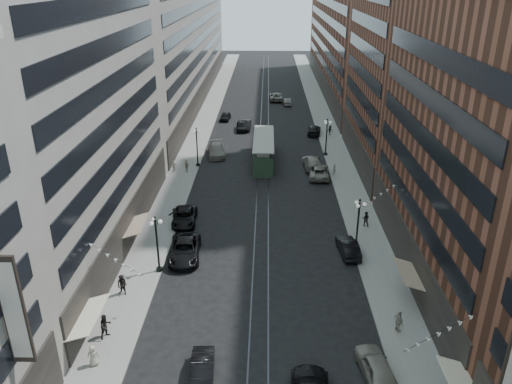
# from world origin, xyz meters

# --- Properties ---
(ground) EXTENTS (220.00, 220.00, 0.00)m
(ground) POSITION_xyz_m (0.00, 60.00, 0.00)
(ground) COLOR black
(ground) RESTS_ON ground
(sidewalk_west) EXTENTS (4.00, 180.00, 0.15)m
(sidewalk_west) POSITION_xyz_m (-11.00, 70.00, 0.07)
(sidewalk_west) COLOR gray
(sidewalk_west) RESTS_ON ground
(sidewalk_east) EXTENTS (4.00, 180.00, 0.15)m
(sidewalk_east) POSITION_xyz_m (11.00, 70.00, 0.07)
(sidewalk_east) COLOR gray
(sidewalk_east) RESTS_ON ground
(rail_west) EXTENTS (0.12, 180.00, 0.02)m
(rail_west) POSITION_xyz_m (-0.70, 70.00, 0.01)
(rail_west) COLOR #2D2D33
(rail_west) RESTS_ON ground
(rail_east) EXTENTS (0.12, 180.00, 0.02)m
(rail_east) POSITION_xyz_m (0.70, 70.00, 0.01)
(rail_east) COLOR #2D2D33
(rail_east) RESTS_ON ground
(building_west_mid) EXTENTS (8.00, 36.00, 28.00)m
(building_west_mid) POSITION_xyz_m (-17.00, 33.00, 14.00)
(building_west_mid) COLOR #9C968A
(building_west_mid) RESTS_ON ground
(building_west_far) EXTENTS (8.00, 90.00, 26.00)m
(building_west_far) POSITION_xyz_m (-17.00, 96.00, 13.00)
(building_west_far) COLOR #9C968A
(building_west_far) RESTS_ON ground
(building_east_mid) EXTENTS (8.00, 30.00, 24.00)m
(building_east_mid) POSITION_xyz_m (17.00, 28.00, 12.00)
(building_east_mid) COLOR brown
(building_east_mid) RESTS_ON ground
(building_east_tower) EXTENTS (8.00, 26.00, 42.00)m
(building_east_tower) POSITION_xyz_m (17.00, 56.00, 21.00)
(building_east_tower) COLOR brown
(building_east_tower) RESTS_ON ground
(building_east_far) EXTENTS (8.00, 72.00, 24.00)m
(building_east_far) POSITION_xyz_m (17.00, 105.00, 12.00)
(building_east_far) COLOR brown
(building_east_far) RESTS_ON ground
(lamppost_sw_far) EXTENTS (1.03, 1.14, 5.52)m
(lamppost_sw_far) POSITION_xyz_m (-9.20, 28.00, 3.10)
(lamppost_sw_far) COLOR black
(lamppost_sw_far) RESTS_ON sidewalk_west
(lamppost_sw_mid) EXTENTS (1.03, 1.14, 5.52)m
(lamppost_sw_mid) POSITION_xyz_m (-9.20, 55.00, 3.10)
(lamppost_sw_mid) COLOR black
(lamppost_sw_mid) RESTS_ON sidewalk_west
(lamppost_se_far) EXTENTS (1.03, 1.14, 5.52)m
(lamppost_se_far) POSITION_xyz_m (9.20, 32.00, 3.10)
(lamppost_se_far) COLOR black
(lamppost_se_far) RESTS_ON sidewalk_east
(lamppost_se_mid) EXTENTS (1.03, 1.14, 5.52)m
(lamppost_se_mid) POSITION_xyz_m (9.20, 60.00, 3.10)
(lamppost_se_mid) COLOR black
(lamppost_se_mid) RESTS_ON sidewalk_east
(streetcar) EXTENTS (2.86, 12.94, 3.58)m
(streetcar) POSITION_xyz_m (0.00, 57.20, 1.65)
(streetcar) COLOR #263C28
(streetcar) RESTS_ON ground
(car_2) EXTENTS (3.25, 6.27, 1.69)m
(car_2) POSITION_xyz_m (-7.26, 30.58, 0.85)
(car_2) COLOR black
(car_2) RESTS_ON ground
(car_4) EXTENTS (2.55, 4.97, 1.62)m
(car_4) POSITION_xyz_m (7.91, 15.57, 0.81)
(car_4) COLOR gray
(car_4) RESTS_ON ground
(car_5) EXTENTS (1.79, 4.42, 1.43)m
(car_5) POSITION_xyz_m (-3.70, 15.02, 0.71)
(car_5) COLOR black
(car_5) RESTS_ON ground
(pedestrian_1) EXTENTS (0.86, 0.57, 1.63)m
(pedestrian_1) POSITION_xyz_m (-11.31, 16.04, 0.97)
(pedestrian_1) COLOR #AEA990
(pedestrian_1) RESTS_ON sidewalk_west
(pedestrian_2) EXTENTS (1.00, 0.74, 1.84)m
(pedestrian_2) POSITION_xyz_m (-11.52, 24.29, 1.07)
(pedestrian_2) COLOR black
(pedestrian_2) RESTS_ON sidewalk_west
(pedestrian_4) EXTENTS (0.85, 1.17, 1.81)m
(pedestrian_4) POSITION_xyz_m (10.47, 20.09, 1.06)
(pedestrian_4) COLOR gray
(pedestrian_4) RESTS_ON sidewalk_east
(car_7) EXTENTS (2.68, 5.39, 1.47)m
(car_7) POSITION_xyz_m (-8.39, 37.76, 0.73)
(car_7) COLOR black
(car_7) RESTS_ON ground
(car_8) EXTENTS (3.18, 6.16, 1.71)m
(car_8) POSITION_xyz_m (-7.02, 59.71, 0.85)
(car_8) COLOR #66635B
(car_8) RESTS_ON ground
(car_9) EXTENTS (2.03, 4.26, 1.41)m
(car_9) POSITION_xyz_m (-7.27, 79.37, 0.70)
(car_9) COLOR black
(car_9) RESTS_ON ground
(car_10) EXTENTS (2.01, 4.70, 1.51)m
(car_10) POSITION_xyz_m (8.40, 31.58, 0.75)
(car_10) COLOR black
(car_10) RESTS_ON ground
(car_11) EXTENTS (2.98, 5.85, 1.58)m
(car_11) POSITION_xyz_m (7.41, 51.53, 0.79)
(car_11) COLOR slate
(car_11) RESTS_ON ground
(car_12) EXTENTS (2.74, 5.36, 1.49)m
(car_12) POSITION_xyz_m (8.40, 70.92, 0.74)
(car_12) COLOR black
(car_12) RESTS_ON ground
(car_13) EXTENTS (2.11, 4.80, 1.61)m
(car_13) POSITION_xyz_m (-3.88, 72.81, 0.80)
(car_13) COLOR black
(car_13) RESTS_ON ground
(car_14) EXTENTS (1.86, 4.33, 1.39)m
(car_14) POSITION_xyz_m (4.50, 91.11, 0.69)
(car_14) COLOR #65625A
(car_14) RESTS_ON ground
(pedestrian_5) EXTENTS (1.48, 0.81, 1.53)m
(pedestrian_5) POSITION_xyz_m (-9.50, 37.95, 0.92)
(pedestrian_5) COLOR black
(pedestrian_5) RESTS_ON sidewalk_west
(pedestrian_6) EXTENTS (0.95, 0.55, 1.52)m
(pedestrian_6) POSITION_xyz_m (-12.15, 52.76, 0.91)
(pedestrian_6) COLOR #C2B4A1
(pedestrian_6) RESTS_ON sidewalk_west
(pedestrian_7) EXTENTS (0.87, 0.61, 1.64)m
(pedestrian_7) POSITION_xyz_m (11.06, 37.31, 0.97)
(pedestrian_7) COLOR black
(pedestrian_7) RESTS_ON sidewalk_east
(pedestrian_8) EXTENTS (0.70, 0.67, 1.62)m
(pedestrian_8) POSITION_xyz_m (9.50, 52.08, 0.96)
(pedestrian_8) COLOR #A09385
(pedestrian_8) RESTS_ON sidewalk_east
(pedestrian_9) EXTENTS (1.11, 0.72, 1.59)m
(pedestrian_9) POSITION_xyz_m (10.96, 70.02, 0.95)
(pedestrian_9) COLOR black
(pedestrian_9) RESTS_ON sidewalk_east
(car_extra_0) EXTENTS (1.74, 4.69, 1.53)m
(car_extra_0) POSITION_xyz_m (-3.19, 73.48, 0.77)
(car_extra_0) COLOR black
(car_extra_0) RESTS_ON ground
(car_extra_1) EXTENTS (3.00, 6.13, 1.68)m
(car_extra_1) POSITION_xyz_m (2.31, 95.13, 0.84)
(car_extra_1) COLOR slate
(car_extra_1) RESTS_ON ground
(car_extra_2) EXTENTS (2.81, 6.06, 1.71)m
(car_extra_2) POSITION_xyz_m (6.80, 54.78, 0.86)
(car_extra_2) COLOR gray
(car_extra_2) RESTS_ON ground
(pedestrian_extra_0) EXTENTS (0.99, 1.05, 1.93)m
(pedestrian_extra_0) POSITION_xyz_m (-11.31, 18.97, 1.11)
(pedestrian_extra_0) COLOR black
(pedestrian_extra_0) RESTS_ON sidewalk_west
(pedestrian_extra_1) EXTENTS (1.06, 0.82, 1.64)m
(pedestrian_extra_1) POSITION_xyz_m (-10.44, 52.69, 0.97)
(pedestrian_extra_1) COLOR #A39887
(pedestrian_extra_1) RESTS_ON sidewalk_west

